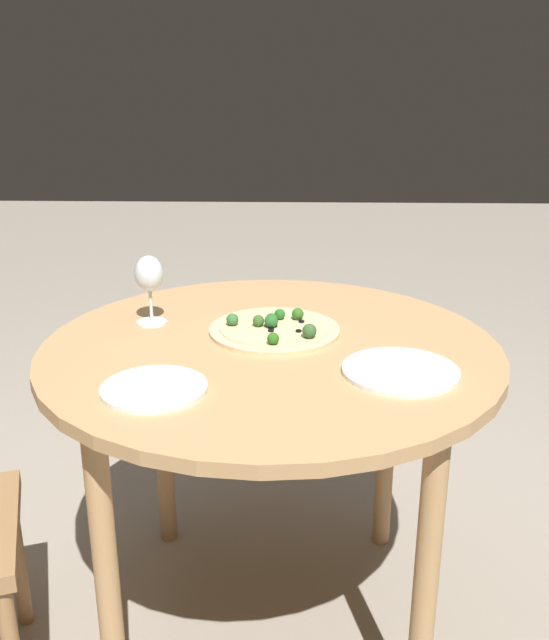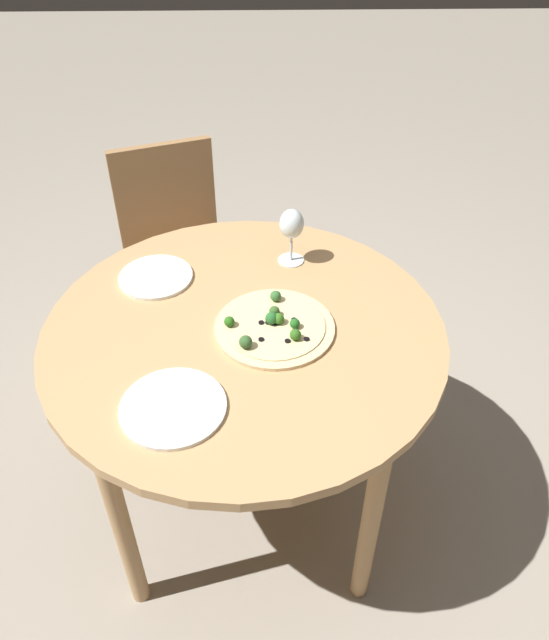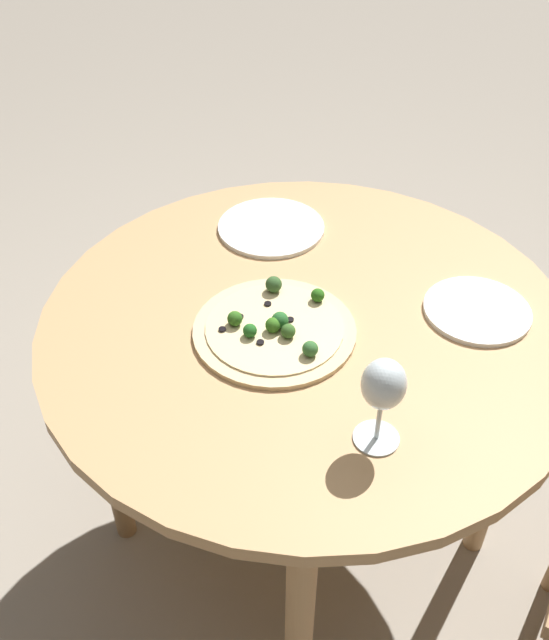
{
  "view_description": "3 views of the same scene",
  "coord_description": "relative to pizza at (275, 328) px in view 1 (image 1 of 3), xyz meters",
  "views": [
    {
      "loc": [
        -1.49,
        -0.05,
        1.34
      ],
      "look_at": [
        0.08,
        -0.01,
        0.79
      ],
      "focal_mm": 40.0,
      "sensor_mm": 36.0,
      "label": 1
    },
    {
      "loc": [
        0.05,
        -1.2,
        1.8
      ],
      "look_at": [
        0.08,
        -0.01,
        0.79
      ],
      "focal_mm": 35.0,
      "sensor_mm": 36.0,
      "label": 2
    },
    {
      "loc": [
        0.75,
        0.73,
        1.64
      ],
      "look_at": [
        0.08,
        -0.01,
        0.79
      ],
      "focal_mm": 40.0,
      "sensor_mm": 36.0,
      "label": 3
    }
  ],
  "objects": [
    {
      "name": "ground_plane",
      "position": [
        -0.08,
        0.01,
        -0.77
      ],
      "size": [
        12.0,
        12.0,
        0.0
      ],
      "primitive_type": "plane",
      "color": "gray"
    },
    {
      "name": "dining_table",
      "position": [
        -0.08,
        0.01,
        -0.1
      ],
      "size": [
        1.03,
        1.03,
        0.76
      ],
      "color": "tan",
      "rests_on": "ground_plane"
    },
    {
      "name": "pizza",
      "position": [
        0.0,
        0.0,
        0.0
      ],
      "size": [
        0.31,
        0.31,
        0.05
      ],
      "color": "#DBBC89",
      "rests_on": "dining_table"
    },
    {
      "name": "wine_glass",
      "position": [
        0.06,
        0.3,
        0.11
      ],
      "size": [
        0.08,
        0.08,
        0.17
      ],
      "color": "silver",
      "rests_on": "dining_table"
    },
    {
      "name": "plate_near",
      "position": [
        -0.33,
        0.22,
        -0.0
      ],
      "size": [
        0.21,
        0.21,
        0.01
      ],
      "color": "white",
      "rests_on": "dining_table"
    },
    {
      "name": "plate_far",
      "position": [
        -0.23,
        -0.26,
        -0.0
      ],
      "size": [
        0.24,
        0.24,
        0.01
      ],
      "color": "white",
      "rests_on": "dining_table"
    }
  ]
}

